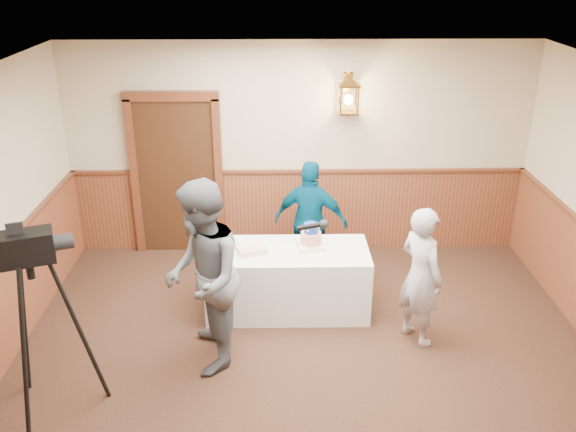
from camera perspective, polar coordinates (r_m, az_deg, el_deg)
name	(u,v)px	position (r m, az deg, el deg)	size (l,w,h in m)	color
ground	(311,426)	(5.60, 2.20, -19.03)	(7.00, 7.00, 0.00)	black
room_shell	(305,246)	(5.10, 1.59, -2.82)	(6.02, 7.02, 2.81)	#BCAF8D
display_table	(288,280)	(6.92, -0.03, -5.99)	(1.80, 0.80, 0.75)	silver
tiered_cake	(311,238)	(6.75, 2.16, -2.09)	(0.32, 0.32, 0.29)	#FFF2C4
sheet_cake_yellow	(252,249)	(6.70, -3.43, -3.14)	(0.30, 0.23, 0.06)	#DCC783
sheet_cake_green	(223,244)	(6.83, -6.10, -2.63)	(0.32, 0.26, 0.08)	#9CC98E
interviewer	(203,278)	(5.82, -8.00, -5.76)	(1.59, 1.01, 1.92)	#53575C
baker	(421,276)	(6.36, 12.30, -5.52)	(0.55, 0.36, 1.50)	#A5A4AB
assistant_p	(311,221)	(7.41, 2.15, -0.51)	(0.90, 0.37, 1.53)	#013C57
tv_camera_rig	(43,335)	(5.67, -21.95, -10.32)	(0.68, 0.64, 1.75)	black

